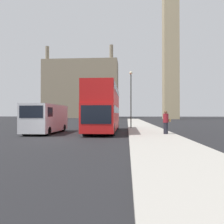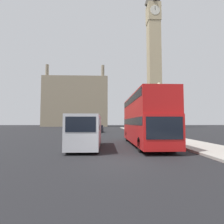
% 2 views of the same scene
% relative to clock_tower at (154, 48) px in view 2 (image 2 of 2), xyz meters
% --- Properties ---
extents(ground_plane, '(300.00, 300.00, 0.00)m').
position_rel_clock_tower_xyz_m(ground_plane, '(-20.21, -64.03, -34.26)').
color(ground_plane, black).
extents(clock_tower, '(5.52, 5.69, 66.82)m').
position_rel_clock_tower_xyz_m(clock_tower, '(0.00, 0.00, 0.00)').
color(clock_tower, tan).
rests_on(clock_tower, ground_plane).
extents(building_block_distant, '(34.08, 13.55, 32.28)m').
position_rel_clock_tower_xyz_m(building_block_distant, '(-36.77, 23.33, -20.99)').
color(building_block_distant, gray).
rests_on(building_block_distant, ground_plane).
extents(red_double_decker_bus, '(2.51, 10.10, 4.27)m').
position_rel_clock_tower_xyz_m(red_double_decker_bus, '(-17.52, -57.78, -31.89)').
color(red_double_decker_bus, red).
rests_on(red_double_decker_bus, ground_plane).
extents(white_van, '(2.16, 6.06, 2.50)m').
position_rel_clock_tower_xyz_m(white_van, '(-22.42, -59.50, -32.91)').
color(white_van, silver).
rests_on(white_van, ground_plane).
extents(street_lamp, '(0.36, 0.36, 6.34)m').
position_rel_clock_tower_xyz_m(street_lamp, '(-14.90, -53.61, -30.00)').
color(street_lamp, '#2D332D').
rests_on(street_lamp, sidewalk_strip).
extents(parked_sedan, '(1.84, 4.28, 1.46)m').
position_rel_clock_tower_xyz_m(parked_sedan, '(-22.26, -36.06, -33.60)').
color(parked_sedan, black).
rests_on(parked_sedan, ground_plane).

